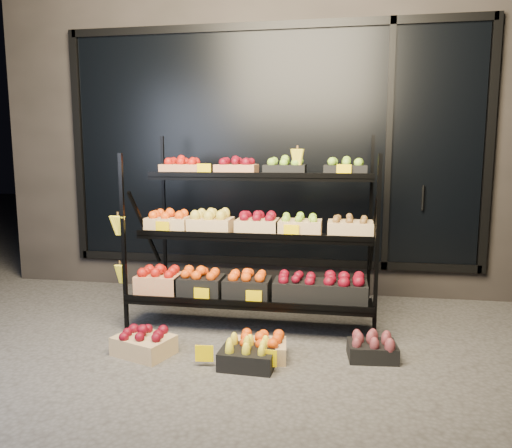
% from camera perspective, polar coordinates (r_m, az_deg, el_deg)
% --- Properties ---
extents(ground, '(24.00, 24.00, 0.00)m').
position_cam_1_polar(ground, '(4.02, -1.76, -13.85)').
color(ground, '#514F4C').
rests_on(ground, ground).
extents(building, '(6.00, 2.08, 3.50)m').
position_cam_1_polar(building, '(6.28, 2.97, 10.51)').
color(building, '#2D2826').
rests_on(building, ground).
extents(display_rack, '(2.18, 1.02, 1.66)m').
position_cam_1_polar(display_rack, '(4.37, -0.36, -1.25)').
color(display_rack, black).
rests_on(display_rack, ground).
extents(tag_floor_a, '(0.13, 0.01, 0.12)m').
position_cam_1_polar(tag_floor_a, '(3.68, -5.93, -15.08)').
color(tag_floor_a, '#EBC400').
rests_on(tag_floor_a, ground).
extents(tag_floor_b, '(0.13, 0.01, 0.12)m').
position_cam_1_polar(tag_floor_b, '(3.59, 1.33, -15.64)').
color(tag_floor_b, '#EBC400').
rests_on(tag_floor_b, ground).
extents(floor_crate_left, '(0.49, 0.43, 0.21)m').
position_cam_1_polar(floor_crate_left, '(3.94, -12.70, -13.01)').
color(floor_crate_left, tan).
rests_on(floor_crate_left, ground).
extents(floor_crate_midleft, '(0.39, 0.30, 0.20)m').
position_cam_1_polar(floor_crate_midleft, '(3.65, -0.99, -14.69)').
color(floor_crate_midleft, black).
rests_on(floor_crate_midleft, ground).
extents(floor_crate_midright, '(0.40, 0.31, 0.19)m').
position_cam_1_polar(floor_crate_midright, '(3.78, 0.55, -13.88)').
color(floor_crate_midright, tan).
rests_on(floor_crate_midright, ground).
extents(floor_crate_right, '(0.37, 0.29, 0.18)m').
position_cam_1_polar(floor_crate_right, '(3.87, 13.16, -13.60)').
color(floor_crate_right, black).
rests_on(floor_crate_right, ground).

